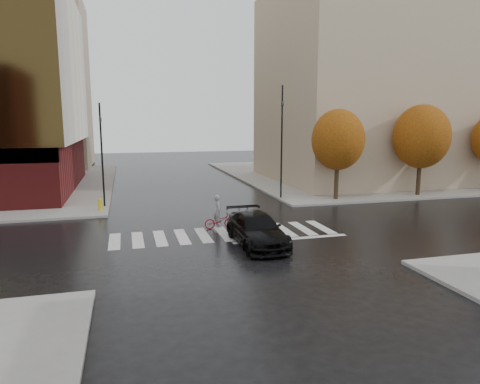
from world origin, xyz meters
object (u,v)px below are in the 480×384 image
at_px(traffic_light_nw, 102,149).
at_px(fire_hydrant, 100,204).
at_px(cyclist, 219,217).
at_px(sedan, 257,229).
at_px(traffic_light_ne, 282,133).

xyz_separation_m(traffic_light_nw, fire_hydrant, (-0.20, -1.29, -3.42)).
height_order(cyclist, traffic_light_nw, traffic_light_nw).
relative_size(sedan, fire_hydrant, 6.63).
bearing_deg(fire_hydrant, cyclist, -43.14).
bearing_deg(fire_hydrant, traffic_light_nw, 81.18).
distance_m(cyclist, fire_hydrant, 8.87).
xyz_separation_m(sedan, traffic_light_nw, (-7.36, 10.80, 3.25)).
bearing_deg(traffic_light_ne, sedan, 52.90).
xyz_separation_m(cyclist, fire_hydrant, (-6.47, 6.06, -0.07)).
bearing_deg(traffic_light_nw, fire_hydrant, 3.96).
xyz_separation_m(cyclist, traffic_light_ne, (6.33, 7.35, 4.29)).
distance_m(sedan, cyclist, 3.62).
relative_size(sedan, traffic_light_ne, 0.62).
height_order(sedan, traffic_light_nw, traffic_light_nw).
relative_size(traffic_light_nw, fire_hydrant, 8.88).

